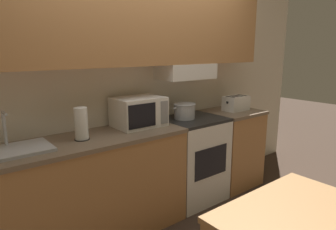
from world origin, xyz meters
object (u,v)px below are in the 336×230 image
(toaster, at_px, (236,103))
(cooking_pot, at_px, (184,111))
(stove_range, at_px, (192,159))
(microwave, at_px, (139,112))
(sink_basin, at_px, (11,150))
(paper_towel_roll, at_px, (81,124))

(toaster, bearing_deg, cooking_pot, 176.13)
(toaster, bearing_deg, stove_range, 178.99)
(stove_range, bearing_deg, microwave, 172.87)
(stove_range, relative_size, sink_basin, 1.70)
(stove_range, height_order, microwave, microwave)
(cooking_pot, height_order, microwave, microwave)
(toaster, distance_m, sink_basin, 2.45)
(microwave, bearing_deg, stove_range, -7.13)
(cooking_pot, xyz_separation_m, sink_basin, (-1.67, -0.04, -0.07))
(sink_basin, bearing_deg, stove_range, -0.01)
(microwave, distance_m, toaster, 1.32)
(sink_basin, bearing_deg, toaster, -0.29)
(stove_range, height_order, sink_basin, sink_basin)
(microwave, distance_m, paper_towel_roll, 0.61)
(stove_range, distance_m, paper_towel_roll, 1.37)
(cooking_pot, relative_size, microwave, 0.68)
(cooking_pot, bearing_deg, microwave, 175.96)
(cooking_pot, height_order, sink_basin, sink_basin)
(stove_range, height_order, toaster, toaster)
(cooking_pot, distance_m, microwave, 0.55)
(stove_range, relative_size, paper_towel_roll, 3.49)
(cooking_pot, distance_m, sink_basin, 1.67)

